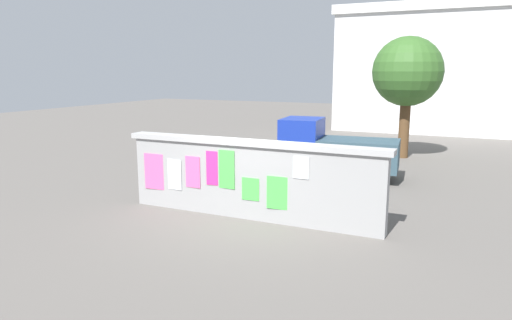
{
  "coord_description": "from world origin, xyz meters",
  "views": [
    {
      "loc": [
        4.43,
        -9.2,
        3.32
      ],
      "look_at": [
        -0.74,
        1.91,
        0.96
      ],
      "focal_mm": 32.42,
      "sensor_mm": 36.0,
      "label": 1
    }
  ],
  "objects_px": {
    "bicycle_near": "(344,196)",
    "bicycle_far": "(232,166)",
    "tree_roadside": "(407,73)",
    "person_walking": "(287,171)",
    "motorcycle": "(237,178)",
    "auto_rickshaw_truck": "(332,149)"
  },
  "relations": [
    {
      "from": "bicycle_near",
      "to": "bicycle_far",
      "type": "bearing_deg",
      "value": 154.1
    },
    {
      "from": "bicycle_far",
      "to": "tree_roadside",
      "type": "relative_size",
      "value": 0.37
    },
    {
      "from": "bicycle_far",
      "to": "person_walking",
      "type": "distance_m",
      "value": 3.97
    },
    {
      "from": "motorcycle",
      "to": "bicycle_far",
      "type": "relative_size",
      "value": 1.12
    },
    {
      "from": "bicycle_near",
      "to": "person_walking",
      "type": "height_order",
      "value": "person_walking"
    },
    {
      "from": "motorcycle",
      "to": "tree_roadside",
      "type": "height_order",
      "value": "tree_roadside"
    },
    {
      "from": "bicycle_near",
      "to": "bicycle_far",
      "type": "height_order",
      "value": "same"
    },
    {
      "from": "bicycle_near",
      "to": "tree_roadside",
      "type": "distance_m",
      "value": 8.38
    },
    {
      "from": "motorcycle",
      "to": "bicycle_far",
      "type": "height_order",
      "value": "bicycle_far"
    },
    {
      "from": "bicycle_far",
      "to": "person_walking",
      "type": "relative_size",
      "value": 1.05
    },
    {
      "from": "auto_rickshaw_truck",
      "to": "bicycle_far",
      "type": "bearing_deg",
      "value": -155.57
    },
    {
      "from": "motorcycle",
      "to": "bicycle_far",
      "type": "distance_m",
      "value": 2.12
    },
    {
      "from": "motorcycle",
      "to": "bicycle_near",
      "type": "height_order",
      "value": "bicycle_near"
    },
    {
      "from": "bicycle_near",
      "to": "tree_roadside",
      "type": "bearing_deg",
      "value": 87.7
    },
    {
      "from": "bicycle_near",
      "to": "tree_roadside",
      "type": "height_order",
      "value": "tree_roadside"
    },
    {
      "from": "motorcycle",
      "to": "bicycle_near",
      "type": "relative_size",
      "value": 1.11
    },
    {
      "from": "person_walking",
      "to": "bicycle_far",
      "type": "bearing_deg",
      "value": 137.31
    },
    {
      "from": "auto_rickshaw_truck",
      "to": "tree_roadside",
      "type": "xyz_separation_m",
      "value": [
        1.56,
        4.54,
        2.37
      ]
    },
    {
      "from": "auto_rickshaw_truck",
      "to": "motorcycle",
      "type": "xyz_separation_m",
      "value": [
        -1.77,
        -3.11,
        -0.44
      ]
    },
    {
      "from": "motorcycle",
      "to": "person_walking",
      "type": "relative_size",
      "value": 1.17
    },
    {
      "from": "motorcycle",
      "to": "bicycle_far",
      "type": "xyz_separation_m",
      "value": [
        -1.11,
        1.8,
        -0.1
      ]
    },
    {
      "from": "auto_rickshaw_truck",
      "to": "person_walking",
      "type": "relative_size",
      "value": 2.3
    }
  ]
}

